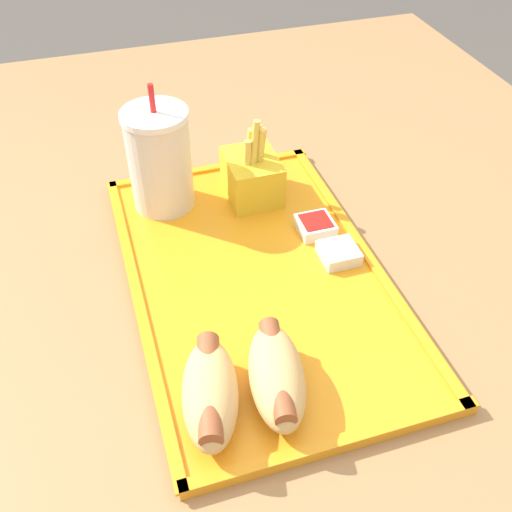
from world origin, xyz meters
name	(u,v)px	position (x,y,z in m)	size (l,w,h in m)	color
dining_table	(264,468)	(0.00, 0.00, 0.38)	(1.47, 1.16, 0.77)	olive
food_tray	(256,278)	(0.03, 0.00, 0.77)	(0.47, 0.29, 0.01)	orange
soda_cup	(160,159)	(0.20, 0.08, 0.84)	(0.08, 0.08, 0.17)	silver
hot_dog_far	(210,392)	(-0.13, 0.10, 0.80)	(0.13, 0.08, 0.05)	tan
hot_dog_near	(277,375)	(-0.13, 0.03, 0.80)	(0.13, 0.07, 0.05)	tan
fries_carton	(252,175)	(0.18, -0.04, 0.81)	(0.08, 0.07, 0.12)	gold
sauce_cup_mayo	(339,253)	(0.03, -0.10, 0.78)	(0.04, 0.04, 0.02)	silver
sauce_cup_ketchup	(315,225)	(0.09, -0.09, 0.78)	(0.04, 0.04, 0.02)	silver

